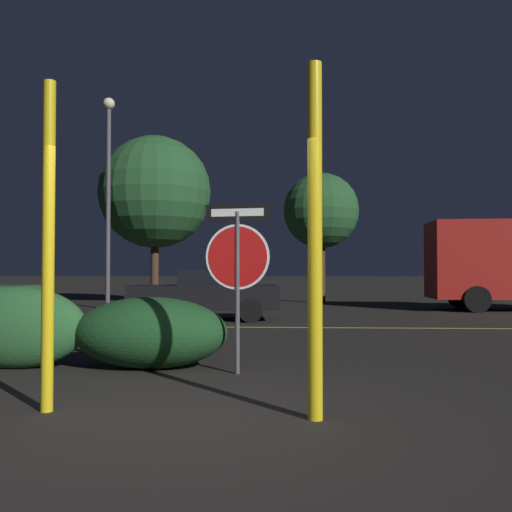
{
  "coord_description": "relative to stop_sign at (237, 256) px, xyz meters",
  "views": [
    {
      "loc": [
        1.0,
        -5.0,
        1.32
      ],
      "look_at": [
        0.51,
        3.76,
        1.55
      ],
      "focal_mm": 40.0,
      "sensor_mm": 36.0,
      "label": 1
    }
  ],
  "objects": [
    {
      "name": "passing_car_2",
      "position": [
        -1.57,
        7.96,
        -0.82
      ],
      "size": [
        4.13,
        2.21,
        1.33
      ],
      "rotation": [
        0.0,
        0.0,
        1.66
      ],
      "color": "black",
      "rests_on": "ground_plane"
    },
    {
      "name": "tree_0",
      "position": [
        2.01,
        16.24,
        2.27
      ],
      "size": [
        3.11,
        3.11,
        5.36
      ],
      "color": "#422D1E",
      "rests_on": "ground_plane"
    },
    {
      "name": "hedge_bush_1",
      "position": [
        -3.06,
        0.24,
        -0.95
      ],
      "size": [
        2.01,
        0.75,
        1.11
      ],
      "primitive_type": "ellipsoid",
      "color": "#285B2D",
      "rests_on": "ground_plane"
    },
    {
      "name": "road_center_stripe",
      "position": [
        -0.35,
        6.02,
        -1.51
      ],
      "size": [
        41.25,
        0.12,
        0.01
      ],
      "primitive_type": "cube",
      "color": "gold",
      "rests_on": "ground_plane"
    },
    {
      "name": "ground_plane",
      "position": [
        -0.35,
        -2.29,
        -1.51
      ],
      "size": [
        260.0,
        260.0,
        0.0
      ],
      "primitive_type": "plane",
      "color": "black"
    },
    {
      "name": "tree_1",
      "position": [
        -4.7,
        15.27,
        2.97
      ],
      "size": [
        4.5,
        4.5,
        6.74
      ],
      "color": "#422D1E",
      "rests_on": "ground_plane"
    },
    {
      "name": "yellow_pole_left",
      "position": [
        -1.61,
        -2.05,
        0.05
      ],
      "size": [
        0.12,
        0.12,
        3.12
      ],
      "primitive_type": "cylinder",
      "color": "yellow",
      "rests_on": "ground_plane"
    },
    {
      "name": "street_lamp",
      "position": [
        -5.61,
        12.17,
        3.01
      ],
      "size": [
        0.41,
        0.41,
        7.38
      ],
      "color": "#4C4C51",
      "rests_on": "ground_plane"
    },
    {
      "name": "hedge_bush_2",
      "position": [
        -1.22,
        0.35,
        -1.03
      ],
      "size": [
        2.11,
        1.18,
        0.96
      ],
      "primitive_type": "ellipsoid",
      "color": "#19421E",
      "rests_on": "ground_plane"
    },
    {
      "name": "stop_sign",
      "position": [
        0.0,
        0.0,
        0.0
      ],
      "size": [
        0.84,
        0.14,
        2.18
      ],
      "rotation": [
        0.0,
        0.0,
        -0.14
      ],
      "color": "#4C4C51",
      "rests_on": "ground_plane"
    },
    {
      "name": "yellow_pole_right",
      "position": [
        0.89,
        -2.2,
        0.09
      ],
      "size": [
        0.13,
        0.13,
        3.19
      ],
      "primitive_type": "cylinder",
      "color": "yellow",
      "rests_on": "ground_plane"
    }
  ]
}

